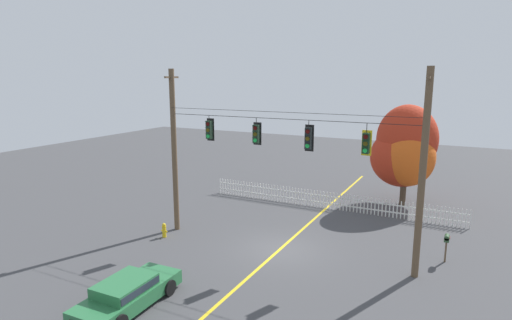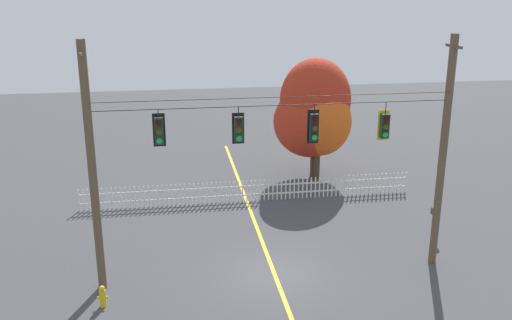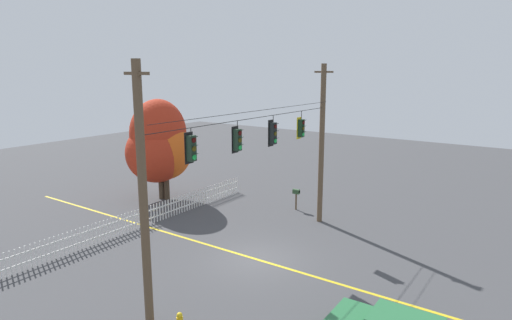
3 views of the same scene
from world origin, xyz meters
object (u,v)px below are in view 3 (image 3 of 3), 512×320
object	(u,v)px
traffic_signal_eastbound_side	(301,128)
roadside_mailbox	(296,193)
traffic_signal_northbound_primary	(273,133)
autumn_maple_mid	(163,147)
traffic_signal_southbound_primary	(237,140)
autumn_maple_near_fence	(157,145)
traffic_signal_northbound_secondary	(191,148)

from	to	relation	value
traffic_signal_eastbound_side	roadside_mailbox	distance (m)	6.19
traffic_signal_northbound_primary	autumn_maple_mid	size ratio (longest dim) A/B	0.25
traffic_signal_southbound_primary	traffic_signal_eastbound_side	size ratio (longest dim) A/B	0.94
traffic_signal_eastbound_side	autumn_maple_near_fence	distance (m)	11.18
traffic_signal_northbound_secondary	traffic_signal_southbound_primary	size ratio (longest dim) A/B	0.98
traffic_signal_southbound_primary	autumn_maple_near_fence	distance (m)	12.49
traffic_signal_northbound_secondary	roadside_mailbox	xyz separation A→B (m)	(11.62, 2.19, -4.77)
traffic_signal_southbound_primary	roadside_mailbox	bearing A→B (deg)	13.89
traffic_signal_eastbound_side	roadside_mailbox	world-z (taller)	traffic_signal_eastbound_side
traffic_signal_southbound_primary	traffic_signal_northbound_secondary	bearing A→B (deg)	179.99
traffic_signal_northbound_secondary	roadside_mailbox	size ratio (longest dim) A/B	1.00
traffic_signal_northbound_secondary	roadside_mailbox	bearing A→B (deg)	10.68
traffic_signal_northbound_primary	traffic_signal_eastbound_side	xyz separation A→B (m)	(2.66, -0.00, -0.05)
traffic_signal_northbound_secondary	traffic_signal_eastbound_side	distance (m)	8.14
traffic_signal_northbound_primary	roadside_mailbox	distance (m)	8.02
traffic_signal_northbound_secondary	autumn_maple_mid	world-z (taller)	traffic_signal_northbound_secondary
traffic_signal_southbound_primary	roadside_mailbox	size ratio (longest dim) A/B	1.01
autumn_maple_near_fence	traffic_signal_northbound_secondary	bearing A→B (deg)	-126.98
autumn_maple_near_fence	traffic_signal_northbound_primary	bearing A→B (deg)	-104.32
traffic_signal_eastbound_side	autumn_maple_mid	bearing A→B (deg)	87.84
autumn_maple_mid	traffic_signal_southbound_primary	bearing A→B (deg)	-118.39
traffic_signal_northbound_primary	roadside_mailbox	bearing A→B (deg)	19.63
roadside_mailbox	traffic_signal_eastbound_side	bearing A→B (deg)	-147.81
traffic_signal_northbound_primary	autumn_maple_mid	world-z (taller)	traffic_signal_northbound_primary
traffic_signal_northbound_primary	traffic_signal_southbound_primary	bearing A→B (deg)	-179.98
traffic_signal_southbound_primary	autumn_maple_mid	world-z (taller)	traffic_signal_southbound_primary
autumn_maple_mid	roadside_mailbox	xyz separation A→B (m)	(3.08, -8.51, -2.48)
traffic_signal_southbound_primary	autumn_maple_near_fence	world-z (taller)	autumn_maple_near_fence
traffic_signal_southbound_primary	autumn_maple_mid	bearing A→B (deg)	61.61
traffic_signal_northbound_primary	traffic_signal_eastbound_side	distance (m)	2.66
autumn_maple_near_fence	autumn_maple_mid	bearing A→B (deg)	-49.90
traffic_signal_eastbound_side	roadside_mailbox	bearing A→B (deg)	32.19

